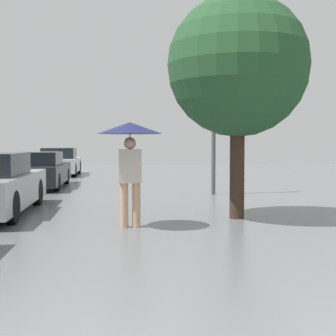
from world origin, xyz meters
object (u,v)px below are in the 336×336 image
tree (238,67)px  parked_car_farthest (60,162)px  street_lamp (214,88)px  parked_car_third (38,171)px  pedestrian (130,142)px

tree → parked_car_farthest: bearing=110.8°
parked_car_farthest → tree: 14.24m
tree → street_lamp: size_ratio=0.85×
parked_car_farthest → tree: bearing=-69.2°
parked_car_third → street_lamp: size_ratio=0.86×
tree → street_lamp: bearing=84.4°
parked_car_farthest → street_lamp: 10.65m
parked_car_third → tree: bearing=-54.9°
parked_car_farthest → tree: (4.98, -13.14, 2.36)m
parked_car_third → tree: size_ratio=1.02×
parked_car_farthest → street_lamp: street_lamp is taller
parked_car_farthest → pedestrian: bearing=-78.3°
parked_car_third → street_lamp: street_lamp is taller
pedestrian → tree: 2.67m
tree → street_lamp: 4.32m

